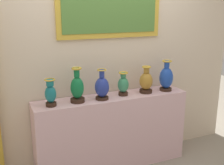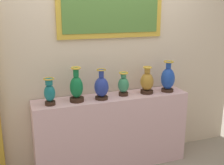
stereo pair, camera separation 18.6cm
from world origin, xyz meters
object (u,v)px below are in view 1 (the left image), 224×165
Objects in this scene: vase_emerald at (77,88)px; vase_sapphire at (166,78)px; vase_teal at (51,94)px; vase_cobalt at (102,87)px; vase_ochre at (146,81)px; vase_jade at (123,85)px.

vase_emerald is 1.16m from vase_sapphire.
vase_teal is 0.85× the size of vase_cobalt.
vase_sapphire reaches higher than vase_cobalt.
vase_ochre is 0.86× the size of vase_sapphire.
vase_teal reaches higher than vase_jade.
vase_cobalt is 0.91× the size of vase_sapphire.
vase_emerald is at bearing 179.74° from vase_sapphire.
vase_cobalt is at bearing -3.57° from vase_emerald.
vase_cobalt is 1.06× the size of vase_ochre.
vase_teal is 1.04× the size of vase_jade.
vase_jade is at bearing 2.47° from vase_emerald.
vase_cobalt is at bearing -177.12° from vase_ochre.
vase_jade is 0.59m from vase_sapphire.
vase_teal is 0.59m from vase_cobalt.
vase_emerald is at bearing 176.43° from vase_cobalt.
vase_jade is (0.58, 0.02, -0.03)m from vase_emerald.
vase_sapphire is (1.16, -0.01, 0.01)m from vase_emerald.
vase_emerald reaches higher than vase_ochre.
vase_cobalt is at bearing -179.17° from vase_sapphire.
vase_emerald reaches higher than vase_teal.
vase_emerald is 1.02× the size of vase_sapphire.
vase_ochre reaches higher than vase_jade.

